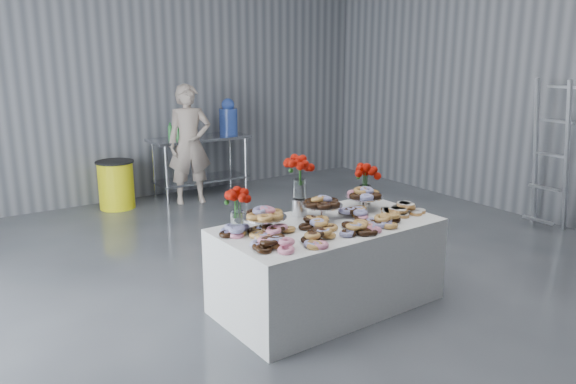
{
  "coord_description": "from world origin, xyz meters",
  "views": [
    {
      "loc": [
        -2.73,
        -3.6,
        2.21
      ],
      "look_at": [
        -0.0,
        0.42,
        0.95
      ],
      "focal_mm": 35.0,
      "sensor_mm": 36.0,
      "label": 1
    }
  ],
  "objects_px": {
    "display_table": "(328,265)",
    "stepladder": "(551,155)",
    "trash_barrel": "(116,185)",
    "prep_table": "(200,155)",
    "person": "(190,144)",
    "water_jug": "(228,118)"
  },
  "relations": [
    {
      "from": "water_jug",
      "to": "stepladder",
      "type": "xyz_separation_m",
      "value": [
        2.39,
        -3.89,
        -0.22
      ]
    },
    {
      "from": "trash_barrel",
      "to": "stepladder",
      "type": "height_order",
      "value": "stepladder"
    },
    {
      "from": "person",
      "to": "stepladder",
      "type": "height_order",
      "value": "stepladder"
    },
    {
      "from": "water_jug",
      "to": "prep_table",
      "type": "bearing_deg",
      "value": 180.0
    },
    {
      "from": "water_jug",
      "to": "trash_barrel",
      "type": "xyz_separation_m",
      "value": [
        -1.81,
        0.0,
        -0.81
      ]
    },
    {
      "from": "display_table",
      "to": "stepladder",
      "type": "distance_m",
      "value": 3.69
    },
    {
      "from": "prep_table",
      "to": "trash_barrel",
      "type": "bearing_deg",
      "value": -180.0
    },
    {
      "from": "water_jug",
      "to": "trash_barrel",
      "type": "relative_size",
      "value": 0.82
    },
    {
      "from": "display_table",
      "to": "water_jug",
      "type": "relative_size",
      "value": 3.43
    },
    {
      "from": "prep_table",
      "to": "water_jug",
      "type": "bearing_deg",
      "value": -0.0
    },
    {
      "from": "display_table",
      "to": "trash_barrel",
      "type": "bearing_deg",
      "value": 97.65
    },
    {
      "from": "water_jug",
      "to": "person",
      "type": "distance_m",
      "value": 0.9
    },
    {
      "from": "prep_table",
      "to": "stepladder",
      "type": "height_order",
      "value": "stepladder"
    },
    {
      "from": "trash_barrel",
      "to": "display_table",
      "type": "bearing_deg",
      "value": -82.35
    },
    {
      "from": "prep_table",
      "to": "stepladder",
      "type": "relative_size",
      "value": 0.81
    },
    {
      "from": "prep_table",
      "to": "water_jug",
      "type": "distance_m",
      "value": 0.73
    },
    {
      "from": "water_jug",
      "to": "person",
      "type": "relative_size",
      "value": 0.32
    },
    {
      "from": "prep_table",
      "to": "person",
      "type": "bearing_deg",
      "value": -134.83
    },
    {
      "from": "display_table",
      "to": "prep_table",
      "type": "bearing_deg",
      "value": 79.65
    },
    {
      "from": "water_jug",
      "to": "stepladder",
      "type": "height_order",
      "value": "stepladder"
    },
    {
      "from": "water_jug",
      "to": "person",
      "type": "xyz_separation_m",
      "value": [
        -0.8,
        -0.3,
        -0.29
      ]
    },
    {
      "from": "display_table",
      "to": "stepladder",
      "type": "bearing_deg",
      "value": 3.57
    }
  ]
}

